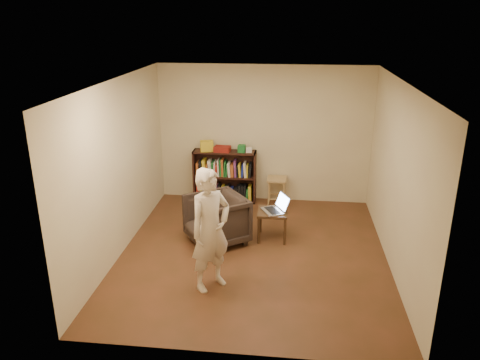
# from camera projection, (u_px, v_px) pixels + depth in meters

# --- Properties ---
(floor) EXTENTS (4.50, 4.50, 0.00)m
(floor) POSITION_uv_depth(u_px,v_px,m) (253.00, 253.00, 7.15)
(floor) COLOR #432B15
(floor) RESTS_ON ground
(ceiling) EXTENTS (4.50, 4.50, 0.00)m
(ceiling) POSITION_uv_depth(u_px,v_px,m) (255.00, 81.00, 6.27)
(ceiling) COLOR silver
(ceiling) RESTS_ON wall_back
(wall_back) EXTENTS (4.00, 0.00, 4.00)m
(wall_back) POSITION_uv_depth(u_px,v_px,m) (264.00, 135.00, 8.81)
(wall_back) COLOR beige
(wall_back) RESTS_ON floor
(wall_left) EXTENTS (0.00, 4.50, 4.50)m
(wall_left) POSITION_uv_depth(u_px,v_px,m) (120.00, 168.00, 6.92)
(wall_left) COLOR beige
(wall_left) RESTS_ON floor
(wall_right) EXTENTS (0.00, 4.50, 4.50)m
(wall_right) POSITION_uv_depth(u_px,v_px,m) (397.00, 178.00, 6.50)
(wall_right) COLOR beige
(wall_right) RESTS_ON floor
(bookshelf) EXTENTS (1.20, 0.30, 1.00)m
(bookshelf) POSITION_uv_depth(u_px,v_px,m) (225.00, 179.00, 9.04)
(bookshelf) COLOR black
(bookshelf) RESTS_ON floor
(box_yellow) EXTENTS (0.27, 0.23, 0.19)m
(box_yellow) POSITION_uv_depth(u_px,v_px,m) (207.00, 146.00, 8.82)
(box_yellow) COLOR gold
(box_yellow) RESTS_ON bookshelf
(red_cloth) EXTENTS (0.32, 0.24, 0.10)m
(red_cloth) POSITION_uv_depth(u_px,v_px,m) (222.00, 149.00, 8.80)
(red_cloth) COLOR maroon
(red_cloth) RESTS_ON bookshelf
(box_green) EXTENTS (0.14, 0.14, 0.13)m
(box_green) POSITION_uv_depth(u_px,v_px,m) (242.00, 149.00, 8.76)
(box_green) COLOR #1C6A2C
(box_green) RESTS_ON bookshelf
(box_white) EXTENTS (0.12, 0.12, 0.09)m
(box_white) POSITION_uv_depth(u_px,v_px,m) (249.00, 150.00, 8.76)
(box_white) COLOR silver
(box_white) RESTS_ON bookshelf
(stool) EXTENTS (0.36, 0.36, 0.52)m
(stool) POSITION_uv_depth(u_px,v_px,m) (277.00, 183.00, 8.86)
(stool) COLOR tan
(stool) RESTS_ON floor
(armchair) EXTENTS (1.18, 1.17, 0.78)m
(armchair) POSITION_uv_depth(u_px,v_px,m) (216.00, 220.00, 7.38)
(armchair) COLOR #322721
(armchair) RESTS_ON floor
(side_table) EXTENTS (0.47, 0.47, 0.48)m
(side_table) POSITION_uv_depth(u_px,v_px,m) (273.00, 216.00, 7.49)
(side_table) COLOR #312010
(side_table) RESTS_ON floor
(laptop) EXTENTS (0.49, 0.50, 0.27)m
(laptop) POSITION_uv_depth(u_px,v_px,m) (276.00, 207.00, 7.44)
(laptop) COLOR #BABABF
(laptop) RESTS_ON side_table
(person) EXTENTS (0.70, 0.71, 1.66)m
(person) POSITION_uv_depth(u_px,v_px,m) (210.00, 230.00, 6.02)
(person) COLOR beige
(person) RESTS_ON floor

